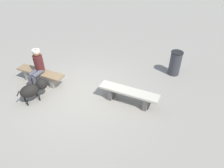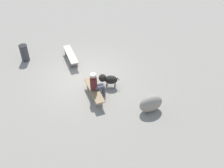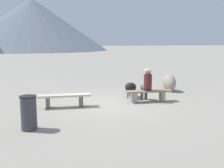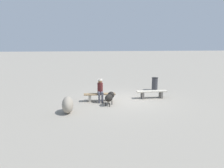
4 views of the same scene
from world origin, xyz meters
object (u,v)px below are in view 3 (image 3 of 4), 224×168
(seated_person, at_px, (147,83))
(dog, at_px, (131,87))
(boulder, at_px, (169,83))
(trash_bin, at_px, (29,113))
(bench_right, at_px, (148,94))
(bench_left, at_px, (65,98))

(seated_person, distance_m, dog, 0.87)
(seated_person, bearing_deg, boulder, 47.50)
(dog, xyz_separation_m, trash_bin, (-3.73, -2.97, 0.02))
(bench_right, distance_m, trash_bin, 4.66)
(bench_left, distance_m, trash_bin, 2.35)
(bench_right, height_order, seated_person, seated_person)
(seated_person, xyz_separation_m, boulder, (1.74, 1.65, -0.33))
(bench_left, xyz_separation_m, bench_right, (3.07, 0.04, -0.02))
(trash_bin, bearing_deg, boulder, 33.58)
(bench_left, height_order, boulder, boulder)
(seated_person, xyz_separation_m, dog, (-0.38, 0.73, -0.29))
(dog, bearing_deg, boulder, 143.12)
(seated_person, bearing_deg, dog, 121.31)
(seated_person, distance_m, trash_bin, 4.68)
(bench_left, xyz_separation_m, trash_bin, (-1.07, -2.09, 0.13))
(bench_left, bearing_deg, boulder, 24.46)
(bench_right, relative_size, seated_person, 1.41)
(bench_left, height_order, trash_bin, trash_bin)
(dog, bearing_deg, bench_right, 55.68)
(bench_left, xyz_separation_m, dog, (2.66, 0.88, 0.10))
(bench_left, bearing_deg, seated_person, 6.65)
(bench_right, xyz_separation_m, trash_bin, (-4.14, -2.13, 0.14))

